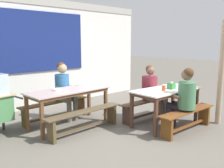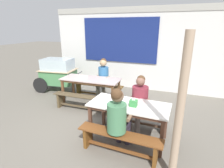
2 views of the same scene
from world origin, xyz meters
name	(u,v)px [view 1 (image 1 of 2)]	position (x,y,z in m)	size (l,w,h in m)	color
ground_plane	(127,127)	(0.00, 0.00, 0.00)	(40.00, 40.00, 0.00)	#696459
backdrop_wall	(53,51)	(-0.03, 2.81, 1.52)	(6.20, 0.23, 2.90)	silver
dining_table_far	(68,93)	(-0.81, 0.91, 0.70)	(1.75, 0.76, 0.78)	#C2ABA4
dining_table_near	(166,93)	(0.73, -0.44, 0.70)	(1.60, 0.80, 0.78)	silver
bench_far_back	(55,108)	(-0.82, 1.44, 0.29)	(1.69, 0.31, 0.43)	brown
bench_far_front	(85,118)	(-0.79, 0.38, 0.28)	(1.74, 0.31, 0.43)	brown
bench_near_back	(146,107)	(0.75, 0.09, 0.28)	(1.50, 0.32, 0.43)	#4D3626
bench_near_front	(187,117)	(0.71, -0.97, 0.29)	(1.56, 0.34, 0.43)	brown
person_near_front	(184,95)	(0.66, -0.90, 0.73)	(0.47, 0.58, 1.27)	#29232F
person_right_near_table	(152,89)	(0.83, 0.02, 0.70)	(0.49, 0.62, 1.24)	#6B605B
person_center_facing	(64,87)	(-0.62, 1.39, 0.74)	(0.46, 0.56, 1.31)	#676759
tissue_box	(171,86)	(0.83, -0.50, 0.84)	(0.14, 0.12, 0.15)	#388A45
condiment_jar	(164,88)	(0.55, -0.50, 0.84)	(0.07, 0.07, 0.12)	#DA542A
soup_bowl	(57,90)	(-1.04, 0.98, 0.80)	(0.17, 0.17, 0.04)	silver
wooden_support_post	(221,73)	(1.64, -1.18, 1.10)	(0.11, 0.11, 2.20)	tan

